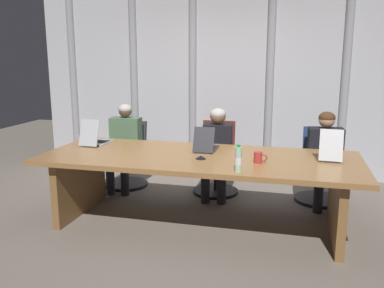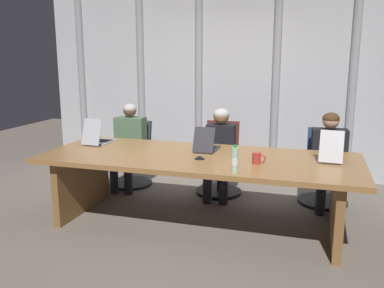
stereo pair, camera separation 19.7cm
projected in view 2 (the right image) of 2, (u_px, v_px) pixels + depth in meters
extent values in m
plane|color=#6B6056|center=(198.00, 224.00, 4.47)|extent=(12.35, 12.35, 0.00)
cube|color=olive|center=(198.00, 158.00, 4.31)|extent=(3.30, 1.27, 0.05)
cube|color=black|center=(198.00, 164.00, 4.33)|extent=(2.81, 0.10, 0.06)
cube|color=brown|center=(83.00, 181.00, 4.79)|extent=(0.08, 1.08, 0.71)
cube|color=brown|center=(337.00, 206.00, 4.00)|extent=(0.08, 1.08, 0.71)
cube|color=#B2B2B7|center=(238.00, 70.00, 6.16)|extent=(6.18, 0.10, 3.15)
cylinder|color=gray|center=(82.00, 69.00, 6.85)|extent=(0.12, 0.12, 3.09)
cylinder|color=gray|center=(141.00, 69.00, 6.55)|extent=(0.12, 0.12, 3.09)
cylinder|color=gray|center=(199.00, 70.00, 6.27)|extent=(0.12, 0.12, 3.09)
cylinder|color=gray|center=(276.00, 71.00, 5.94)|extent=(0.12, 0.12, 3.09)
cylinder|color=gray|center=(353.00, 71.00, 5.65)|extent=(0.12, 0.12, 3.09)
cube|color=#A8ADB7|center=(102.00, 142.00, 4.98)|extent=(0.25, 0.34, 0.02)
cube|color=black|center=(103.00, 141.00, 5.00)|extent=(0.21, 0.19, 0.00)
cube|color=#A8ADB7|center=(92.00, 132.00, 4.75)|extent=(0.24, 0.12, 0.30)
cube|color=black|center=(92.00, 132.00, 4.76)|extent=(0.21, 0.10, 0.26)
cube|color=#2D2D33|center=(208.00, 148.00, 4.62)|extent=(0.23, 0.30, 0.02)
cube|color=black|center=(209.00, 147.00, 4.64)|extent=(0.19, 0.16, 0.00)
cube|color=#2D2D33|center=(204.00, 140.00, 4.40)|extent=(0.23, 0.12, 0.26)
cube|color=black|center=(204.00, 140.00, 4.40)|extent=(0.20, 0.10, 0.23)
cube|color=#BCBCC1|center=(331.00, 157.00, 4.22)|extent=(0.24, 0.35, 0.02)
cube|color=black|center=(331.00, 155.00, 4.24)|extent=(0.20, 0.20, 0.00)
cube|color=#BCBCC1|center=(331.00, 147.00, 3.98)|extent=(0.23, 0.14, 0.30)
cube|color=black|center=(332.00, 146.00, 3.98)|extent=(0.21, 0.12, 0.27)
cube|color=#2D2D38|center=(130.00, 157.00, 5.75)|extent=(0.51, 0.51, 0.08)
cube|color=#2D2D38|center=(137.00, 136.00, 5.90)|extent=(0.44, 0.14, 0.45)
cylinder|color=#262628|center=(130.00, 171.00, 5.79)|extent=(0.05, 0.05, 0.32)
cylinder|color=black|center=(131.00, 183.00, 5.83)|extent=(0.60, 0.60, 0.04)
cube|color=#511E19|center=(219.00, 164.00, 5.39)|extent=(0.49, 0.49, 0.08)
cube|color=#511E19|center=(223.00, 139.00, 5.54)|extent=(0.44, 0.13, 0.49)
cylinder|color=#262628|center=(219.00, 178.00, 5.43)|extent=(0.05, 0.05, 0.32)
cylinder|color=black|center=(219.00, 191.00, 5.47)|extent=(0.60, 0.60, 0.04)
cube|color=navy|center=(324.00, 172.00, 5.02)|extent=(0.50, 0.50, 0.08)
cube|color=navy|center=(325.00, 146.00, 5.17)|extent=(0.44, 0.13, 0.46)
cylinder|color=#262628|center=(323.00, 187.00, 5.06)|extent=(0.05, 0.05, 0.32)
cylinder|color=black|center=(322.00, 201.00, 5.10)|extent=(0.60, 0.60, 0.04)
cube|color=#4C6B4C|center=(131.00, 136.00, 5.66)|extent=(0.42, 0.25, 0.52)
sphere|color=brown|center=(130.00, 110.00, 5.59)|extent=(0.18, 0.18, 0.18)
ellipsoid|color=#B2ADA8|center=(130.00, 109.00, 5.58)|extent=(0.18, 0.18, 0.13)
cylinder|color=#4C6B4C|center=(142.00, 131.00, 5.61)|extent=(0.08, 0.14, 0.27)
cylinder|color=brown|center=(137.00, 143.00, 5.43)|extent=(0.08, 0.30, 0.06)
cylinder|color=#4C6B4C|center=(119.00, 130.00, 5.69)|extent=(0.08, 0.14, 0.27)
cylinder|color=brown|center=(113.00, 142.00, 5.51)|extent=(0.08, 0.30, 0.06)
cylinder|color=#262833|center=(133.00, 160.00, 5.51)|extent=(0.16, 0.41, 0.13)
cylinder|color=#262833|center=(128.00, 179.00, 5.38)|extent=(0.11, 0.11, 0.42)
cylinder|color=#262833|center=(119.00, 160.00, 5.56)|extent=(0.16, 0.41, 0.13)
cylinder|color=#262833|center=(114.00, 178.00, 5.43)|extent=(0.11, 0.11, 0.42)
cube|color=black|center=(220.00, 143.00, 5.31)|extent=(0.38, 0.25, 0.48)
sphere|color=#8C6647|center=(221.00, 116.00, 5.23)|extent=(0.20, 0.20, 0.20)
ellipsoid|color=#B2ADA8|center=(221.00, 114.00, 5.23)|extent=(0.21, 0.21, 0.15)
cylinder|color=black|center=(232.00, 140.00, 5.26)|extent=(0.08, 0.14, 0.27)
cylinder|color=#8C6647|center=(230.00, 152.00, 5.09)|extent=(0.09, 0.30, 0.06)
cylinder|color=black|center=(209.00, 139.00, 5.33)|extent=(0.08, 0.14, 0.27)
cylinder|color=#8C6647|center=(206.00, 151.00, 5.15)|extent=(0.09, 0.30, 0.06)
cylinder|color=#262833|center=(226.00, 168.00, 5.15)|extent=(0.16, 0.41, 0.13)
cylinder|color=#262833|center=(223.00, 187.00, 5.02)|extent=(0.11, 0.11, 0.42)
cylinder|color=#262833|center=(210.00, 167.00, 5.19)|extent=(0.16, 0.41, 0.13)
cylinder|color=#262833|center=(207.00, 186.00, 5.06)|extent=(0.11, 0.11, 0.42)
cube|color=black|center=(329.00, 149.00, 4.93)|extent=(0.43, 0.26, 0.49)
sphere|color=tan|center=(331.00, 121.00, 4.86)|extent=(0.19, 0.19, 0.19)
ellipsoid|color=#472D19|center=(331.00, 119.00, 4.85)|extent=(0.20, 0.20, 0.15)
cylinder|color=black|center=(345.00, 145.00, 4.88)|extent=(0.08, 0.14, 0.27)
cylinder|color=tan|center=(347.00, 159.00, 4.71)|extent=(0.09, 0.30, 0.06)
cylinder|color=black|center=(314.00, 144.00, 4.95)|extent=(0.08, 0.14, 0.27)
cylinder|color=tan|center=(315.00, 158.00, 4.77)|extent=(0.09, 0.30, 0.06)
cylinder|color=#262833|center=(338.00, 177.00, 4.77)|extent=(0.17, 0.41, 0.13)
cylinder|color=#262833|center=(339.00, 198.00, 4.64)|extent=(0.11, 0.11, 0.42)
cylinder|color=#262833|center=(320.00, 176.00, 4.81)|extent=(0.17, 0.41, 0.13)
cylinder|color=#262833|center=(321.00, 197.00, 4.68)|extent=(0.11, 0.11, 0.42)
cylinder|color=#ADD1B2|center=(235.00, 160.00, 3.67)|extent=(0.06, 0.06, 0.23)
cylinder|color=white|center=(235.00, 161.00, 3.67)|extent=(0.06, 0.06, 0.07)
cylinder|color=green|center=(235.00, 146.00, 3.64)|extent=(0.03, 0.03, 0.02)
cylinder|color=#B2332D|center=(256.00, 158.00, 3.99)|extent=(0.08, 0.08, 0.11)
torus|color=#B2332D|center=(262.00, 158.00, 3.97)|extent=(0.08, 0.01, 0.08)
cone|color=black|center=(200.00, 157.00, 4.17)|extent=(0.11, 0.11, 0.03)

